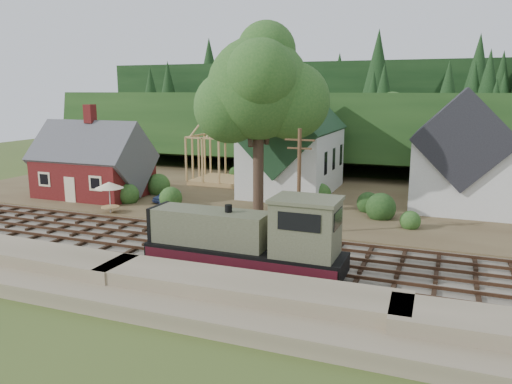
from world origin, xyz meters
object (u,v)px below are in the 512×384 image
(car_blue, at_px, (167,196))
(car_green, at_px, (73,190))
(locomotive, at_px, (251,240))
(patio_set, at_px, (109,186))

(car_blue, xyz_separation_m, car_green, (-10.17, -1.09, -0.00))
(locomotive, xyz_separation_m, car_green, (-24.49, 13.06, -1.26))
(locomotive, distance_m, car_blue, 20.17)
(locomotive, relative_size, patio_set, 4.36)
(car_green, relative_size, patio_set, 1.20)
(patio_set, bearing_deg, locomotive, -27.25)
(patio_set, bearing_deg, car_green, 150.25)
(locomotive, xyz_separation_m, patio_set, (-16.51, 8.50, 0.50))
(locomotive, distance_m, car_green, 27.78)
(car_blue, bearing_deg, locomotive, -35.94)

